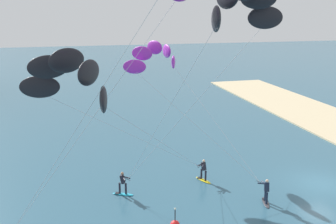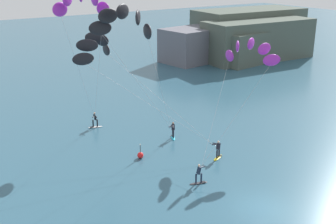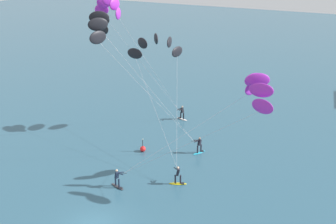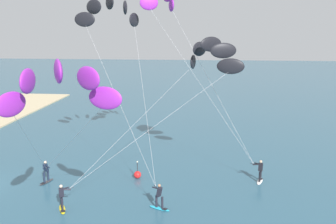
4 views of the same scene
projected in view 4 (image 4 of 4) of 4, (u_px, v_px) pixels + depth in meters
kitesurfer_nearshore at (58, 92)px, 18.07m from camera, size 12.42×8.33×9.94m
kitesurfer_mid_water at (206, 59)px, 29.03m from camera, size 10.72×12.02×10.66m
kitesurfer_far_out at (165, 6)px, 31.21m from camera, size 6.86×9.74×14.77m
kitesurfer_downwind at (112, 18)px, 30.14m from camera, size 10.02×8.05×13.76m
marker_buoy at (137, 174)px, 30.19m from camera, size 0.56×0.56×1.38m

